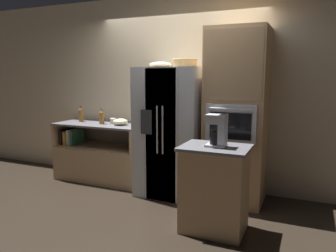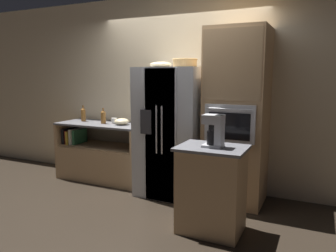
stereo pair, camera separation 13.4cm
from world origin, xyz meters
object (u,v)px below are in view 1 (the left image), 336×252
at_px(bottle_tall, 102,117).
at_px(mixing_bowl, 120,122).
at_px(refrigerator, 173,131).
at_px(wall_oven, 237,117).
at_px(coffee_maker, 219,129).
at_px(wicker_basket, 185,63).
at_px(bottle_short, 81,114).
at_px(mug, 113,121).
at_px(fruit_bowl, 160,65).

relative_size(bottle_tall, mixing_bowl, 1.10).
relative_size(refrigerator, wall_oven, 0.79).
height_order(wall_oven, mixing_bowl, wall_oven).
bearing_deg(bottle_tall, wall_oven, 0.04).
distance_m(wall_oven, coffee_maker, 0.96).
relative_size(wicker_basket, bottle_tall, 1.35).
distance_m(bottle_tall, bottle_short, 0.46).
xyz_separation_m(wicker_basket, bottle_tall, (-1.40, 0.10, -0.79)).
height_order(wall_oven, coffee_maker, wall_oven).
distance_m(bottle_tall, mug, 0.18).
height_order(wall_oven, wicker_basket, wall_oven).
bearing_deg(wicker_basket, mug, 172.03).
xyz_separation_m(bottle_tall, bottle_short, (-0.45, 0.08, 0.01)).
xyz_separation_m(refrigerator, bottle_short, (-1.66, 0.14, 0.14)).
xyz_separation_m(bottle_tall, mixing_bowl, (0.33, 0.01, -0.06)).
distance_m(wall_oven, bottle_short, 2.53).
bearing_deg(bottle_short, refrigerator, -4.86).
relative_size(bottle_short, mug, 2.21).
xyz_separation_m(wicker_basket, mug, (-1.24, 0.17, -0.86)).
height_order(bottle_tall, mug, bottle_tall).
height_order(wall_oven, fruit_bowl, wall_oven).
height_order(refrigerator, wall_oven, wall_oven).
distance_m(bottle_tall, mixing_bowl, 0.33).
distance_m(refrigerator, wicker_basket, 0.95).
relative_size(refrigerator, coffee_maker, 5.25).
distance_m(wicker_basket, fruit_bowl, 0.40).
bearing_deg(mixing_bowl, refrigerator, -5.07).
height_order(wall_oven, bottle_tall, wall_oven).
xyz_separation_m(wicker_basket, coffee_maker, (0.69, -0.85, -0.70)).
bearing_deg(bottle_short, wicker_basket, -5.53).
bearing_deg(coffee_maker, refrigerator, 134.45).
bearing_deg(mug, coffee_maker, -28.03).
relative_size(wall_oven, wicker_basket, 6.77).
bearing_deg(wicker_basket, wall_oven, 8.76).
bearing_deg(coffee_maker, mixing_bowl, 151.13).
bearing_deg(wall_oven, fruit_bowl, -179.01).
bearing_deg(mug, refrigerator, -7.36).
height_order(fruit_bowl, mixing_bowl, fruit_bowl).
distance_m(wall_oven, mug, 1.93).
bearing_deg(bottle_tall, wicker_basket, -4.18).
bearing_deg(mixing_bowl, bottle_tall, -177.61).
bearing_deg(bottle_tall, mug, 24.67).
bearing_deg(bottle_short, wall_oven, -1.70).
relative_size(refrigerator, bottle_tall, 7.19).
xyz_separation_m(refrigerator, wall_oven, (0.86, 0.07, 0.24)).
relative_size(bottle_short, mixing_bowl, 1.17).
xyz_separation_m(wall_oven, fruit_bowl, (-1.07, -0.02, 0.67)).
relative_size(wicker_basket, mug, 2.80).
xyz_separation_m(fruit_bowl, bottle_tall, (-1.00, 0.02, -0.77)).
distance_m(mixing_bowl, coffee_maker, 2.02).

